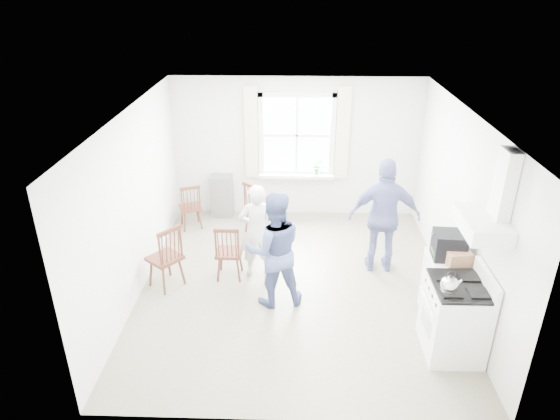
{
  "coord_description": "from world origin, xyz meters",
  "views": [
    {
      "loc": [
        -0.03,
        -6.24,
        4.21
      ],
      "look_at": [
        -0.23,
        0.2,
        1.14
      ],
      "focal_mm": 32.0,
      "sensor_mm": 36.0,
      "label": 1
    }
  ],
  "objects_px": {
    "windsor_chair_b": "(228,248)",
    "windsor_chair_c": "(168,251)",
    "person_right": "(384,216)",
    "stereo_stack": "(449,245)",
    "gas_stove": "(455,317)",
    "windsor_chair_a": "(191,203)",
    "person_left": "(257,231)",
    "person_mid": "(274,250)",
    "low_cabinet": "(445,287)"
  },
  "relations": [
    {
      "from": "stereo_stack",
      "to": "windsor_chair_a",
      "type": "relative_size",
      "value": 0.48
    },
    {
      "from": "low_cabinet",
      "to": "windsor_chair_b",
      "type": "xyz_separation_m",
      "value": [
        -2.98,
        0.76,
        0.1
      ]
    },
    {
      "from": "stereo_stack",
      "to": "windsor_chair_c",
      "type": "bearing_deg",
      "value": 172.2
    },
    {
      "from": "gas_stove",
      "to": "low_cabinet",
      "type": "height_order",
      "value": "gas_stove"
    },
    {
      "from": "windsor_chair_c",
      "to": "person_left",
      "type": "distance_m",
      "value": 1.31
    },
    {
      "from": "low_cabinet",
      "to": "windsor_chair_b",
      "type": "relative_size",
      "value": 0.99
    },
    {
      "from": "gas_stove",
      "to": "person_left",
      "type": "relative_size",
      "value": 0.76
    },
    {
      "from": "windsor_chair_c",
      "to": "person_left",
      "type": "relative_size",
      "value": 0.68
    },
    {
      "from": "gas_stove",
      "to": "stereo_stack",
      "type": "relative_size",
      "value": 2.71
    },
    {
      "from": "low_cabinet",
      "to": "person_left",
      "type": "height_order",
      "value": "person_left"
    },
    {
      "from": "windsor_chair_a",
      "to": "person_mid",
      "type": "xyz_separation_m",
      "value": [
        1.57,
        -2.14,
        0.31
      ]
    },
    {
      "from": "person_mid",
      "to": "person_right",
      "type": "height_order",
      "value": "person_right"
    },
    {
      "from": "low_cabinet",
      "to": "windsor_chair_b",
      "type": "bearing_deg",
      "value": 165.66
    },
    {
      "from": "low_cabinet",
      "to": "person_mid",
      "type": "distance_m",
      "value": 2.32
    },
    {
      "from": "gas_stove",
      "to": "windsor_chair_a",
      "type": "xyz_separation_m",
      "value": [
        -3.78,
        3.08,
        0.04
      ]
    },
    {
      "from": "low_cabinet",
      "to": "windsor_chair_b",
      "type": "height_order",
      "value": "windsor_chair_b"
    },
    {
      "from": "person_right",
      "to": "person_left",
      "type": "bearing_deg",
      "value": 7.44
    },
    {
      "from": "person_right",
      "to": "windsor_chair_a",
      "type": "bearing_deg",
      "value": -19.56
    },
    {
      "from": "windsor_chair_b",
      "to": "windsor_chair_c",
      "type": "distance_m",
      "value": 0.86
    },
    {
      "from": "windsor_chair_b",
      "to": "person_right",
      "type": "distance_m",
      "value": 2.38
    },
    {
      "from": "person_left",
      "to": "windsor_chair_a",
      "type": "bearing_deg",
      "value": -59.65
    },
    {
      "from": "stereo_stack",
      "to": "windsor_chair_a",
      "type": "xyz_separation_m",
      "value": [
        -3.82,
        2.38,
        -0.55
      ]
    },
    {
      "from": "person_left",
      "to": "windsor_chair_b",
      "type": "bearing_deg",
      "value": 13.52
    },
    {
      "from": "stereo_stack",
      "to": "person_left",
      "type": "height_order",
      "value": "person_left"
    },
    {
      "from": "person_left",
      "to": "person_right",
      "type": "xyz_separation_m",
      "value": [
        1.91,
        0.2,
        0.17
      ]
    },
    {
      "from": "windsor_chair_a",
      "to": "person_mid",
      "type": "bearing_deg",
      "value": -53.72
    },
    {
      "from": "windsor_chair_b",
      "to": "windsor_chair_a",
      "type": "bearing_deg",
      "value": 118.19
    },
    {
      "from": "windsor_chair_b",
      "to": "person_left",
      "type": "distance_m",
      "value": 0.49
    },
    {
      "from": "windsor_chair_a",
      "to": "windsor_chair_b",
      "type": "height_order",
      "value": "windsor_chair_b"
    },
    {
      "from": "windsor_chair_b",
      "to": "windsor_chair_c",
      "type": "relative_size",
      "value": 0.9
    },
    {
      "from": "person_right",
      "to": "low_cabinet",
      "type": "bearing_deg",
      "value": 121.07
    },
    {
      "from": "low_cabinet",
      "to": "windsor_chair_a",
      "type": "relative_size",
      "value": 1.04
    },
    {
      "from": "stereo_stack",
      "to": "windsor_chair_b",
      "type": "bearing_deg",
      "value": 165.62
    },
    {
      "from": "low_cabinet",
      "to": "gas_stove",
      "type": "bearing_deg",
      "value": -95.68
    },
    {
      "from": "windsor_chair_b",
      "to": "windsor_chair_c",
      "type": "xyz_separation_m",
      "value": [
        -0.82,
        -0.24,
        0.06
      ]
    },
    {
      "from": "windsor_chair_b",
      "to": "person_mid",
      "type": "distance_m",
      "value": 0.92
    },
    {
      "from": "stereo_stack",
      "to": "person_right",
      "type": "bearing_deg",
      "value": 118.54
    },
    {
      "from": "windsor_chair_b",
      "to": "person_mid",
      "type": "xyz_separation_m",
      "value": [
        0.7,
        -0.52,
        0.28
      ]
    },
    {
      "from": "person_left",
      "to": "low_cabinet",
      "type": "bearing_deg",
      "value": 147.94
    },
    {
      "from": "gas_stove",
      "to": "windsor_chair_c",
      "type": "height_order",
      "value": "gas_stove"
    },
    {
      "from": "stereo_stack",
      "to": "person_right",
      "type": "height_order",
      "value": "person_right"
    },
    {
      "from": "person_left",
      "to": "person_right",
      "type": "height_order",
      "value": "person_right"
    },
    {
      "from": "gas_stove",
      "to": "windsor_chair_c",
      "type": "xyz_separation_m",
      "value": [
        -3.73,
        1.22,
        0.13
      ]
    },
    {
      "from": "windsor_chair_a",
      "to": "windsor_chair_c",
      "type": "height_order",
      "value": "windsor_chair_c"
    },
    {
      "from": "windsor_chair_b",
      "to": "person_right",
      "type": "xyz_separation_m",
      "value": [
        2.32,
        0.39,
        0.35
      ]
    },
    {
      "from": "gas_stove",
      "to": "windsor_chair_a",
      "type": "distance_m",
      "value": 4.87
    },
    {
      "from": "windsor_chair_c",
      "to": "stereo_stack",
      "type": "bearing_deg",
      "value": -7.8
    },
    {
      "from": "windsor_chair_c",
      "to": "person_mid",
      "type": "xyz_separation_m",
      "value": [
        1.52,
        -0.28,
        0.22
      ]
    },
    {
      "from": "person_right",
      "to": "stereo_stack",
      "type": "bearing_deg",
      "value": 120.02
    },
    {
      "from": "windsor_chair_a",
      "to": "gas_stove",
      "type": "bearing_deg",
      "value": -39.22
    }
  ]
}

